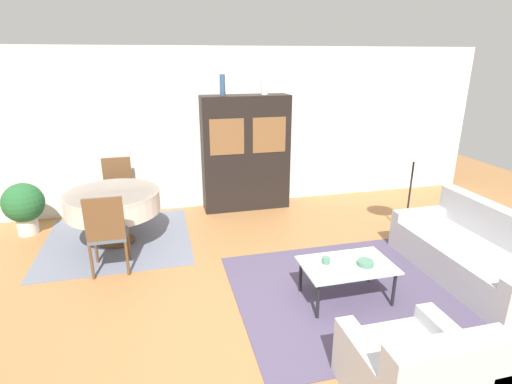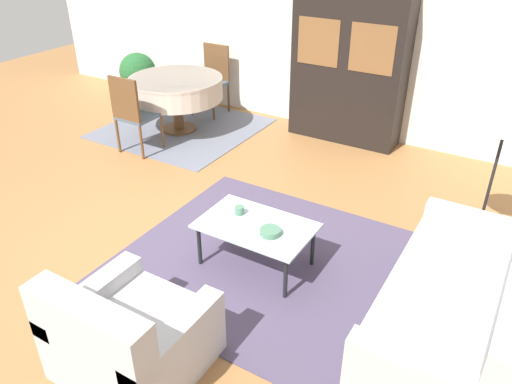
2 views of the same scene
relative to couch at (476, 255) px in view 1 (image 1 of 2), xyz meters
name	(u,v)px [view 1 (image 1 of 2)]	position (x,y,z in m)	size (l,w,h in m)	color
ground_plane	(271,330)	(-2.66, -0.38, -0.29)	(14.00, 14.00, 0.00)	#9E6B3D
wall_back	(213,130)	(-2.66, 3.25, 1.06)	(10.00, 0.06, 2.70)	silver
area_rug	(347,293)	(-1.64, 0.03, -0.28)	(2.52, 2.28, 0.01)	#4C425B
dining_rug	(118,240)	(-4.27, 2.09, -0.28)	(2.03, 2.00, 0.01)	slate
couch	(476,255)	(0.00, 0.00, 0.00)	(0.94, 2.00, 0.83)	#B2B2B7
armchair	(417,375)	(-1.85, -1.49, 0.00)	(0.91, 0.86, 0.80)	#B2B2B7
coffee_table	(347,268)	(-1.72, -0.06, 0.10)	(0.98, 0.63, 0.42)	black
display_cabinet	(246,153)	(-2.15, 2.98, 0.68)	(1.47, 0.44, 1.94)	black
dining_table	(113,202)	(-4.26, 2.02, 0.33)	(1.28, 1.28, 0.76)	brown
dining_chair_near	(107,230)	(-4.26, 1.15, 0.28)	(0.44, 0.44, 1.01)	brown
dining_chair_far	(118,187)	(-4.26, 2.89, 0.28)	(0.44, 0.44, 1.01)	brown
floor_lamp	(415,151)	(-0.10, 1.26, 0.99)	(0.48, 0.48, 1.47)	black
cup	(326,260)	(-1.94, 0.01, 0.18)	(0.08, 0.08, 0.07)	#4C7A60
bowl	(365,263)	(-1.55, -0.12, 0.17)	(0.18, 0.18, 0.05)	#4C7A60
vase_tall	(222,85)	(-2.52, 2.98, 1.82)	(0.09, 0.09, 0.33)	#33517A
vase_short	(264,88)	(-1.83, 2.98, 1.76)	(0.11, 0.11, 0.22)	white
potted_plant	(24,205)	(-5.59, 2.67, 0.17)	(0.58, 0.58, 0.79)	beige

